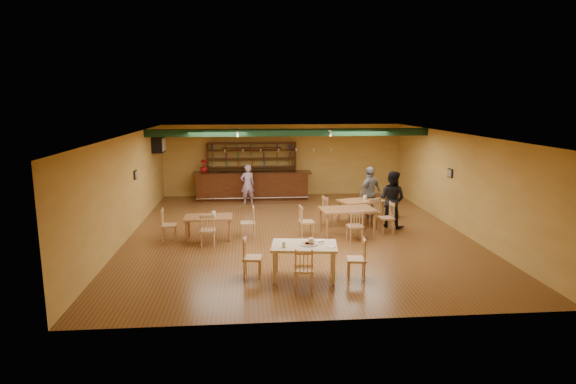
{
  "coord_description": "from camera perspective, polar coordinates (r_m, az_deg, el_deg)",
  "views": [
    {
      "loc": [
        -1.46,
        -14.08,
        3.97
      ],
      "look_at": [
        -0.22,
        0.6,
        1.15
      ],
      "focal_mm": 29.79,
      "sensor_mm": 36.0,
      "label": 1
    }
  ],
  "objects": [
    {
      "name": "dining_table_c",
      "position": [
        14.09,
        -9.43,
        -4.23
      ],
      "size": [
        1.4,
        0.87,
        0.68
      ],
      "primitive_type": "cube",
      "rotation": [
        0.0,
        0.0,
        0.03
      ],
      "color": "#9E6A38",
      "rests_on": "ground"
    },
    {
      "name": "picture_right",
      "position": [
        16.1,
        18.79,
        2.15
      ],
      "size": [
        0.04,
        0.34,
        0.28
      ],
      "primitive_type": "cube",
      "color": "black",
      "rests_on": "wall_right"
    },
    {
      "name": "pizza_tray",
      "position": [
        10.83,
        2.5,
        -6.24
      ],
      "size": [
        0.54,
        0.54,
        0.01
      ],
      "primitive_type": "cylinder",
      "rotation": [
        0.0,
        0.0,
        -0.46
      ],
      "color": "silver",
      "rests_on": "near_table"
    },
    {
      "name": "ceiling_beam",
      "position": [
        16.98,
        0.12,
        7.12
      ],
      "size": [
        10.0,
        0.3,
        0.25
      ],
      "primitive_type": "cube",
      "color": "black",
      "rests_on": "ceiling"
    },
    {
      "name": "track_rail_left",
      "position": [
        17.52,
        -5.98,
        7.4
      ],
      "size": [
        0.05,
        2.5,
        0.05
      ],
      "primitive_type": "cube",
      "color": "silver",
      "rests_on": "ceiling"
    },
    {
      "name": "dining_table_b",
      "position": [
        16.15,
        8.67,
        -2.21
      ],
      "size": [
        1.63,
        1.26,
        0.72
      ],
      "primitive_type": "cube",
      "rotation": [
        0.0,
        0.0,
        0.31
      ],
      "color": "#9E6A38",
      "rests_on": "ground"
    },
    {
      "name": "patron_bar",
      "position": [
        18.68,
        -4.85,
        0.93
      ],
      "size": [
        0.65,
        0.52,
        1.54
      ],
      "primitive_type": "imported",
      "rotation": [
        0.0,
        0.0,
        3.44
      ],
      "color": "purple",
      "rests_on": "ground"
    },
    {
      "name": "side_plate",
      "position": [
        10.71,
        5.15,
        -6.49
      ],
      "size": [
        0.25,
        0.25,
        0.01
      ],
      "primitive_type": "cylinder",
      "rotation": [
        0.0,
        0.0,
        -0.13
      ],
      "color": "white",
      "rests_on": "near_table"
    },
    {
      "name": "patron_right_b",
      "position": [
        16.55,
        9.74,
        -0.07
      ],
      "size": [
        1.08,
        0.97,
        1.77
      ],
      "primitive_type": "imported",
      "rotation": [
        0.0,
        0.0,
        3.79
      ],
      "color": "slate",
      "rests_on": "ground"
    },
    {
      "name": "near_table",
      "position": [
        10.95,
        1.94,
        -8.25
      ],
      "size": [
        1.57,
        1.12,
        0.78
      ],
      "primitive_type": "cube",
      "rotation": [
        0.0,
        0.0,
        -0.13
      ],
      "color": "beige",
      "rests_on": "ground"
    },
    {
      "name": "dining_table_d",
      "position": [
        14.48,
        7.05,
        -3.52
      ],
      "size": [
        1.69,
        1.12,
        0.8
      ],
      "primitive_type": "cube",
      "rotation": [
        0.0,
        0.0,
        0.1
      ],
      "color": "#9E6A38",
      "rests_on": "ground"
    },
    {
      "name": "track_rail_right",
      "position": [
        17.75,
        4.5,
        7.47
      ],
      "size": [
        0.05,
        2.5,
        0.05
      ],
      "primitive_type": "cube",
      "color": "silver",
      "rests_on": "ceiling"
    },
    {
      "name": "back_bar_hutch",
      "position": [
        20.06,
        -4.33,
        2.69
      ],
      "size": [
        3.7,
        0.4,
        2.28
      ],
      "primitive_type": "cube",
      "color": "#34170A",
      "rests_on": "ground"
    },
    {
      "name": "parmesan_shaker",
      "position": [
        10.62,
        -0.48,
        -6.33
      ],
      "size": [
        0.08,
        0.08,
        0.11
      ],
      "primitive_type": "cylinder",
      "rotation": [
        0.0,
        0.0,
        -0.13
      ],
      "color": "#EAE5C6",
      "rests_on": "near_table"
    },
    {
      "name": "pizza_server",
      "position": [
        10.9,
        3.29,
        -6.09
      ],
      "size": [
        0.33,
        0.18,
        0.0
      ],
      "primitive_type": "cube",
      "rotation": [
        0.0,
        0.0,
        -0.28
      ],
      "color": "silver",
      "rests_on": "pizza_tray"
    },
    {
      "name": "picture_left",
      "position": [
        15.65,
        -17.74,
        1.98
      ],
      "size": [
        0.04,
        0.34,
        0.28
      ],
      "primitive_type": "cube",
      "color": "black",
      "rests_on": "wall_left"
    },
    {
      "name": "patron_right_a",
      "position": [
        15.5,
        12.29,
        -0.83
      ],
      "size": [
        1.11,
        1.1,
        1.81
      ],
      "primitive_type": "imported",
      "rotation": [
        0.0,
        0.0,
        2.39
      ],
      "color": "black",
      "rests_on": "ground"
    },
    {
      "name": "bar_counter",
      "position": [
        19.53,
        -4.28,
        0.76
      ],
      "size": [
        4.78,
        0.85,
        1.13
      ],
      "primitive_type": "cube",
      "color": "#34170A",
      "rests_on": "ground"
    },
    {
      "name": "poinsettia",
      "position": [
        19.49,
        -10.04,
        3.07
      ],
      "size": [
        0.38,
        0.38,
        0.53
      ],
      "primitive_type": "imported",
      "rotation": [
        0.0,
        0.0,
        0.35
      ],
      "color": "#A80F14",
      "rests_on": "bar_counter"
    },
    {
      "name": "floor",
      "position": [
        14.7,
        1.06,
        -4.83
      ],
      "size": [
        12.0,
        12.0,
        0.0
      ],
      "primitive_type": "plane",
      "color": "brown",
      "rests_on": "ground"
    },
    {
      "name": "napkin_stack",
      "position": [
        11.07,
        3.71,
        -5.85
      ],
      "size": [
        0.23,
        0.2,
        0.03
      ],
      "primitive_type": "cube",
      "rotation": [
        0.0,
        0.0,
        0.28
      ],
      "color": "white",
      "rests_on": "near_table"
    },
    {
      "name": "ac_unit",
      "position": [
        18.66,
        -15.19,
        5.48
      ],
      "size": [
        0.34,
        0.7,
        0.48
      ],
      "primitive_type": "cube",
      "color": "silver",
      "rests_on": "wall_left"
    }
  ]
}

